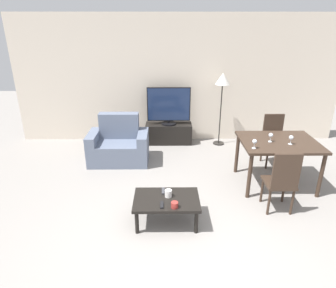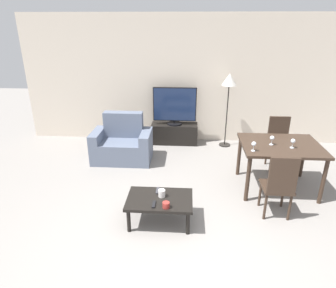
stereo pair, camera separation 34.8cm
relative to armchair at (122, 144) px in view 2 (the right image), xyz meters
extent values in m
plane|color=gray|center=(1.17, -2.63, -0.31)|extent=(18.00, 18.00, 0.00)
cube|color=beige|center=(1.17, 1.19, 1.04)|extent=(7.03, 0.06, 2.70)
cube|color=slate|center=(0.00, -0.04, -0.11)|extent=(0.76, 0.68, 0.41)
cube|color=slate|center=(0.00, 0.20, 0.34)|extent=(0.76, 0.20, 0.49)
cube|color=slate|center=(-0.47, -0.04, -0.02)|extent=(0.18, 0.68, 0.59)
cube|color=slate|center=(0.47, -0.04, -0.02)|extent=(0.18, 0.68, 0.59)
cube|color=black|center=(0.97, 0.93, -0.09)|extent=(1.01, 0.38, 0.44)
cylinder|color=black|center=(0.97, 0.93, 0.14)|extent=(0.32, 0.32, 0.03)
cylinder|color=black|center=(0.97, 0.93, 0.18)|extent=(0.04, 0.04, 0.05)
cube|color=black|center=(0.97, 0.93, 0.57)|extent=(0.92, 0.04, 0.73)
cube|color=#19284C|center=(0.97, 0.91, 0.57)|extent=(0.89, 0.01, 0.69)
cube|color=black|center=(0.90, -1.93, 0.03)|extent=(0.87, 0.57, 0.04)
cylinder|color=black|center=(0.53, -2.16, -0.15)|extent=(0.05, 0.05, 0.32)
cylinder|color=black|center=(1.28, -2.16, -0.15)|extent=(0.05, 0.05, 0.32)
cylinder|color=black|center=(0.53, -1.70, -0.15)|extent=(0.05, 0.05, 0.32)
cylinder|color=black|center=(1.28, -1.70, -0.15)|extent=(0.05, 0.05, 0.32)
cube|color=#38281E|center=(2.70, -0.91, 0.43)|extent=(1.20, 0.96, 0.04)
cylinder|color=#38281E|center=(2.16, -1.33, 0.05)|extent=(0.06, 0.06, 0.73)
cylinder|color=#38281E|center=(3.24, -1.33, 0.05)|extent=(0.06, 0.06, 0.73)
cylinder|color=#38281E|center=(2.16, -0.49, 0.05)|extent=(0.06, 0.06, 0.73)
cylinder|color=#38281E|center=(3.24, -0.49, 0.05)|extent=(0.06, 0.06, 0.73)
cube|color=#38281E|center=(2.49, -1.62, 0.10)|extent=(0.40, 0.40, 0.04)
cylinder|color=#38281E|center=(2.33, -1.46, -0.12)|extent=(0.04, 0.04, 0.40)
cylinder|color=#38281E|center=(2.65, -1.46, -0.12)|extent=(0.04, 0.04, 0.40)
cylinder|color=#38281E|center=(2.33, -1.78, -0.12)|extent=(0.04, 0.04, 0.40)
cylinder|color=#38281E|center=(2.65, -1.78, -0.12)|extent=(0.04, 0.04, 0.40)
cube|color=#38281E|center=(2.49, -1.80, 0.37)|extent=(0.37, 0.04, 0.51)
cube|color=#38281E|center=(2.91, -0.20, 0.10)|extent=(0.40, 0.40, 0.04)
cylinder|color=#38281E|center=(2.75, -0.36, -0.12)|extent=(0.04, 0.04, 0.40)
cylinder|color=#38281E|center=(3.07, -0.36, -0.12)|extent=(0.04, 0.04, 0.40)
cylinder|color=#38281E|center=(2.75, -0.04, -0.12)|extent=(0.04, 0.04, 0.40)
cylinder|color=#38281E|center=(3.07, -0.04, -0.12)|extent=(0.04, 0.04, 0.40)
cube|color=#38281E|center=(2.91, -0.02, 0.37)|extent=(0.37, 0.04, 0.51)
cylinder|color=black|center=(2.07, 0.85, -0.30)|extent=(0.24, 0.24, 0.02)
cylinder|color=black|center=(2.07, 0.85, 0.36)|extent=(0.02, 0.02, 1.30)
cone|color=beige|center=(2.07, 0.85, 1.12)|extent=(0.31, 0.31, 0.24)
cube|color=black|center=(0.84, -2.09, 0.06)|extent=(0.04, 0.15, 0.02)
cube|color=#38383D|center=(0.86, -1.75, 0.06)|extent=(0.04, 0.15, 0.02)
cylinder|color=maroon|center=(1.00, -2.13, 0.09)|extent=(0.09, 0.09, 0.08)
cylinder|color=white|center=(0.93, -1.88, 0.10)|extent=(0.09, 0.09, 0.10)
cylinder|color=silver|center=(2.21, -1.20, 0.46)|extent=(0.06, 0.06, 0.01)
cylinder|color=silver|center=(2.21, -1.20, 0.49)|extent=(0.01, 0.01, 0.07)
sphere|color=silver|center=(2.21, -1.20, 0.56)|extent=(0.07, 0.07, 0.07)
cylinder|color=silver|center=(2.82, -1.05, 0.46)|extent=(0.06, 0.06, 0.01)
cylinder|color=silver|center=(2.82, -1.05, 0.49)|extent=(0.01, 0.01, 0.07)
sphere|color=silver|center=(2.82, -1.05, 0.56)|extent=(0.07, 0.07, 0.07)
cylinder|color=silver|center=(2.54, -0.94, 0.46)|extent=(0.06, 0.06, 0.01)
cylinder|color=silver|center=(2.54, -0.94, 0.49)|extent=(0.01, 0.01, 0.07)
sphere|color=silver|center=(2.54, -0.94, 0.56)|extent=(0.07, 0.07, 0.07)
camera|label=1|loc=(0.89, -5.29, 2.21)|focal=32.00mm
camera|label=2|loc=(1.24, -5.28, 2.21)|focal=32.00mm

